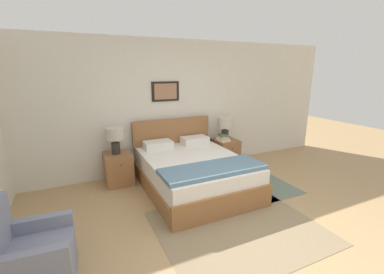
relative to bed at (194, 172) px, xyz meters
name	(u,v)px	position (x,y,z in m)	size (l,w,h in m)	color
ground_plane	(251,245)	(-0.04, -1.66, -0.31)	(16.00, 16.00, 0.00)	tan
wall_back	(168,107)	(-0.04, 1.11, 0.99)	(7.90, 0.09, 2.60)	silver
area_rug_main	(238,227)	(0.03, -1.30, -0.31)	(2.06, 1.76, 0.01)	#897556
area_rug_bedside	(260,184)	(1.16, -0.36, -0.31)	(0.98, 1.27, 0.01)	slate
bed	(194,172)	(0.00, 0.00, 0.00)	(1.61, 2.08, 1.08)	#936038
armchair	(30,260)	(-2.29, -1.27, -0.01)	(0.70, 0.70, 0.89)	gray
nightstand_near_window	(118,169)	(-1.14, 0.78, -0.03)	(0.47, 0.53, 0.57)	#936038
nightstand_by_door	(225,152)	(1.14, 0.78, -0.03)	(0.47, 0.53, 0.57)	#936038
table_lamp_near_window	(115,136)	(-1.16, 0.79, 0.57)	(0.30, 0.30, 0.48)	#2D2823
table_lamp_by_door	(225,125)	(1.12, 0.79, 0.57)	(0.30, 0.30, 0.48)	#2D2823
book_thick_bottom	(223,140)	(1.03, 0.72, 0.27)	(0.22, 0.27, 0.04)	silver
book_hardcover_middle	(223,138)	(1.03, 0.72, 0.31)	(0.18, 0.29, 0.03)	beige
book_novel_upper	(223,137)	(1.03, 0.72, 0.34)	(0.17, 0.22, 0.02)	beige
book_slim_near_top	(223,135)	(1.03, 0.72, 0.37)	(0.17, 0.23, 0.04)	#4C7551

